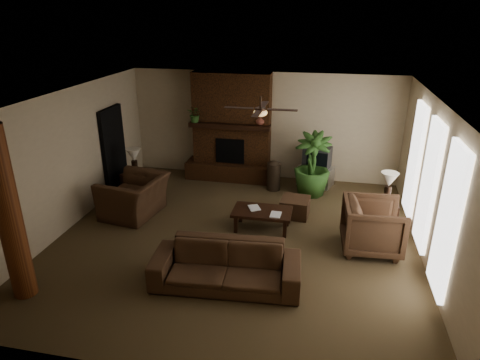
% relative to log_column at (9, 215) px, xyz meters
% --- Properties ---
extents(room_shell, '(7.00, 7.00, 7.00)m').
position_rel_log_column_xyz_m(room_shell, '(2.95, 2.40, 0.00)').
color(room_shell, brown).
rests_on(room_shell, ground).
extents(fireplace, '(2.40, 0.70, 2.80)m').
position_rel_log_column_xyz_m(fireplace, '(2.15, 5.62, -0.24)').
color(fireplace, '#522C15').
rests_on(fireplace, ground).
extents(windows, '(0.08, 3.65, 2.35)m').
position_rel_log_column_xyz_m(windows, '(6.40, 2.60, -0.05)').
color(windows, white).
rests_on(windows, ground).
extents(log_column, '(0.36, 0.36, 2.80)m').
position_rel_log_column_xyz_m(log_column, '(0.00, 0.00, 0.00)').
color(log_column, brown).
rests_on(log_column, ground).
extents(doorway, '(0.10, 1.00, 2.10)m').
position_rel_log_column_xyz_m(doorway, '(-0.49, 4.20, -0.35)').
color(doorway, black).
rests_on(doorway, ground).
extents(ceiling_fan, '(1.35, 1.35, 0.37)m').
position_rel_log_column_xyz_m(ceiling_fan, '(3.35, 2.70, 1.13)').
color(ceiling_fan, black).
rests_on(ceiling_fan, ceiling).
extents(sofa, '(2.47, 0.87, 0.95)m').
position_rel_log_column_xyz_m(sofa, '(3.11, 0.89, -0.93)').
color(sofa, '#472F1E').
rests_on(sofa, ground).
extents(armchair_left, '(1.05, 1.44, 1.17)m').
position_rel_log_column_xyz_m(armchair_left, '(0.53, 3.01, -0.82)').
color(armchair_left, '#472F1E').
rests_on(armchair_left, ground).
extents(armchair_right, '(1.04, 1.11, 1.09)m').
position_rel_log_column_xyz_m(armchair_right, '(5.54, 2.51, -0.86)').
color(armchair_right, '#472F1E').
rests_on(armchair_right, ground).
extents(coffee_table, '(1.20, 0.70, 0.43)m').
position_rel_log_column_xyz_m(coffee_table, '(3.40, 2.89, -1.03)').
color(coffee_table, black).
rests_on(coffee_table, ground).
extents(ottoman, '(0.65, 0.65, 0.40)m').
position_rel_log_column_xyz_m(ottoman, '(4.01, 3.67, -1.20)').
color(ottoman, '#472F1E').
rests_on(ottoman, ground).
extents(tv_stand, '(0.97, 0.75, 0.50)m').
position_rel_log_column_xyz_m(tv_stand, '(4.39, 5.55, -1.15)').
color(tv_stand, silver).
rests_on(tv_stand, ground).
extents(tv, '(0.75, 0.66, 0.52)m').
position_rel_log_column_xyz_m(tv, '(4.39, 5.53, -0.64)').
color(tv, '#343437').
rests_on(tv, tv_stand).
extents(floor_vase, '(0.34, 0.34, 0.77)m').
position_rel_log_column_xyz_m(floor_vase, '(3.36, 5.02, -0.97)').
color(floor_vase, '#34271D').
rests_on(floor_vase, ground).
extents(floor_plant, '(0.95, 1.60, 0.87)m').
position_rel_log_column_xyz_m(floor_plant, '(4.29, 4.91, -0.96)').
color(floor_plant, '#335C24').
rests_on(floor_plant, ground).
extents(side_table_left, '(0.65, 0.65, 0.55)m').
position_rel_log_column_xyz_m(side_table_left, '(0.07, 4.02, -1.12)').
color(side_table_left, black).
rests_on(side_table_left, ground).
extents(lamp_left, '(0.40, 0.40, 0.65)m').
position_rel_log_column_xyz_m(lamp_left, '(0.13, 3.98, -0.40)').
color(lamp_left, black).
rests_on(lamp_left, side_table_left).
extents(side_table_right, '(0.53, 0.53, 0.55)m').
position_rel_log_column_xyz_m(side_table_right, '(5.89, 3.55, -1.12)').
color(side_table_right, black).
rests_on(side_table_right, ground).
extents(lamp_right, '(0.43, 0.43, 0.65)m').
position_rel_log_column_xyz_m(lamp_right, '(5.89, 3.55, -0.40)').
color(lamp_right, black).
rests_on(lamp_right, side_table_right).
extents(mantel_plant, '(0.49, 0.51, 0.33)m').
position_rel_log_column_xyz_m(mantel_plant, '(1.27, 5.33, 0.32)').
color(mantel_plant, '#335C24').
rests_on(mantel_plant, fireplace).
extents(mantel_vase, '(0.26, 0.27, 0.22)m').
position_rel_log_column_xyz_m(mantel_vase, '(2.93, 5.42, 0.27)').
color(mantel_vase, '#954D3B').
rests_on(mantel_vase, fireplace).
extents(book_a, '(0.21, 0.12, 0.29)m').
position_rel_log_column_xyz_m(book_a, '(3.12, 2.90, -0.83)').
color(book_a, '#999999').
rests_on(book_a, coffee_table).
extents(book_b, '(0.21, 0.03, 0.29)m').
position_rel_log_column_xyz_m(book_b, '(3.59, 2.73, -0.82)').
color(book_b, '#999999').
rests_on(book_b, coffee_table).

